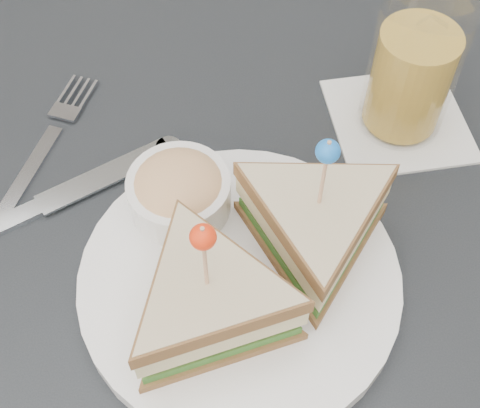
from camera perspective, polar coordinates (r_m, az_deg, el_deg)
table at (r=0.65m, az=-0.98°, el=-6.99°), size 0.80×0.80×0.75m
plate_meal at (r=0.52m, az=0.79°, el=-4.76°), size 0.30×0.28×0.16m
cutlery_fork at (r=0.67m, az=-16.13°, el=5.11°), size 0.06×0.20×0.01m
cutlery_knife at (r=0.62m, az=-15.85°, el=0.19°), size 0.20×0.16×0.01m
drink_set at (r=0.63m, az=14.59°, el=11.23°), size 0.16×0.16×0.16m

